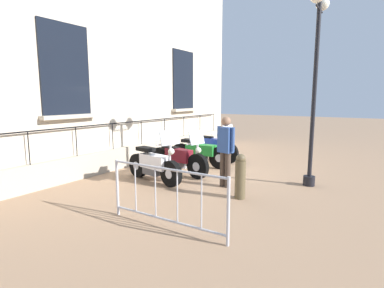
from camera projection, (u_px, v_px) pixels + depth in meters
The scene contains 10 objects.
ground_plane at pixel (190, 170), 9.15m from camera, with size 60.00×60.00×0.00m, color #9E7A5B.
building_facade at pixel (130, 63), 9.88m from camera, with size 0.82×12.03×6.78m.
motorcycle_white at pixel (154, 165), 7.79m from camera, with size 1.98×0.79×1.39m.
motorcycle_maroon at pixel (178, 159), 8.56m from camera, with size 2.21×0.74×1.29m.
motorcycle_green at pixel (200, 152), 9.55m from camera, with size 2.09×0.74×1.11m.
motorcycle_blue at pixel (213, 147), 10.42m from camera, with size 2.07×0.71×1.29m.
lamppost at pixel (316, 64), 7.07m from camera, with size 0.31×1.01×4.53m.
crowd_barrier at pixel (166, 196), 4.95m from camera, with size 2.31×0.05×1.05m.
bollard at pixel (240, 176), 6.47m from camera, with size 0.23×0.23×0.98m.
pedestrian_standing at pixel (226, 147), 7.26m from camera, with size 0.51×0.31×1.73m.
Camera 1 is at (4.85, -7.49, 2.16)m, focal length 28.17 mm.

